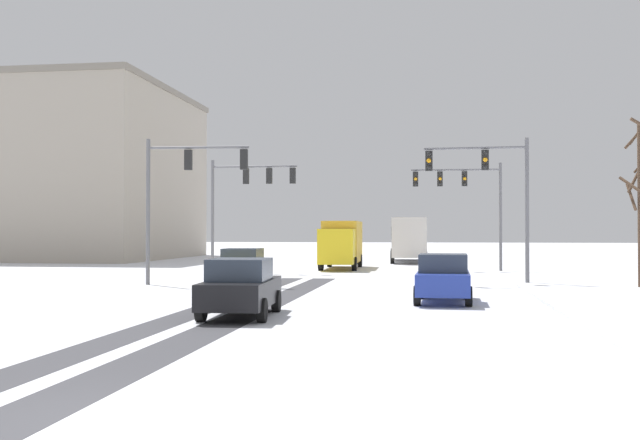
{
  "coord_description": "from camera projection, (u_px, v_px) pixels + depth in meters",
  "views": [
    {
      "loc": [
        4.01,
        -8.79,
        2.37
      ],
      "look_at": [
        0.0,
        18.73,
        2.8
      ],
      "focal_mm": 41.6,
      "sensor_mm": 36.0,
      "label": 1
    }
  ],
  "objects": [
    {
      "name": "traffic_signal_far_left",
      "position": [
        246.0,
        190.0,
        42.63
      ],
      "size": [
        5.08,
        0.42,
        6.5
      ],
      "color": "slate",
      "rests_on": "ground"
    },
    {
      "name": "box_truck_delivery",
      "position": [
        341.0,
        243.0,
        46.95
      ],
      "size": [
        2.41,
        7.44,
        3.02
      ],
      "color": "yellow",
      "rests_on": "ground"
    },
    {
      "name": "wheel_track_right_lane",
      "position": [
        258.0,
        309.0,
        22.64
      ],
      "size": [
        1.15,
        29.44,
        0.01
      ],
      "primitive_type": "cube",
      "color": "#424247",
      "rests_on": "ground"
    },
    {
      "name": "ground_plane",
      "position": [
        104.0,
        421.0,
        9.24
      ],
      "size": [
        300.0,
        300.0,
        0.0
      ],
      "primitive_type": "plane",
      "color": "silver"
    },
    {
      "name": "traffic_signal_near_left",
      "position": [
        183.0,
        182.0,
        32.92
      ],
      "size": [
        4.64,
        0.61,
        6.5
      ],
      "color": "slate",
      "rests_on": "ground"
    },
    {
      "name": "wheel_track_left_lane",
      "position": [
        207.0,
        308.0,
        22.87
      ],
      "size": [
        1.05,
        29.44,
        0.01
      ],
      "primitive_type": "cube",
      "color": "#424247",
      "rests_on": "ground"
    },
    {
      "name": "car_blue_second",
      "position": [
        443.0,
        278.0,
        24.71
      ],
      "size": [
        1.93,
        4.15,
        1.62
      ],
      "color": "#233899",
      "rests_on": "ground"
    },
    {
      "name": "traffic_signal_far_right",
      "position": [
        464.0,
        192.0,
        44.67
      ],
      "size": [
        5.42,
        0.59,
        6.5
      ],
      "color": "slate",
      "rests_on": "ground"
    },
    {
      "name": "office_building_far_left_block",
      "position": [
        44.0,
        175.0,
        65.79
      ],
      "size": [
        24.07,
        20.61,
        14.76
      ],
      "color": "#A89E8E",
      "rests_on": "ground"
    },
    {
      "name": "bus_oncoming",
      "position": [
        408.0,
        236.0,
        57.93
      ],
      "size": [
        3.04,
        11.1,
        3.38
      ],
      "color": "silver",
      "rests_on": "ground"
    },
    {
      "name": "car_black_third",
      "position": [
        241.0,
        287.0,
        20.55
      ],
      "size": [
        2.01,
        4.19,
        1.62
      ],
      "color": "black",
      "rests_on": "ground"
    },
    {
      "name": "traffic_signal_near_right",
      "position": [
        491.0,
        182.0,
        32.87
      ],
      "size": [
        4.59,
        0.47,
        6.5
      ],
      "color": "slate",
      "rests_on": "ground"
    },
    {
      "name": "car_yellow_cab_lead",
      "position": [
        243.0,
        266.0,
        32.76
      ],
      "size": [
        1.96,
        4.16,
        1.62
      ],
      "color": "yellow",
      "rests_on": "ground"
    }
  ]
}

